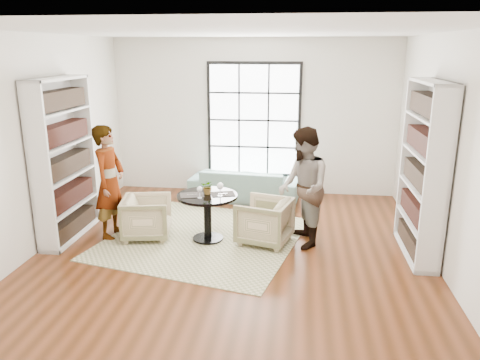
# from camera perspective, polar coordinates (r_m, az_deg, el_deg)

# --- Properties ---
(ground) EXTENTS (6.00, 6.00, 0.00)m
(ground) POSITION_cam_1_polar(r_m,az_deg,el_deg) (6.72, -0.91, -8.79)
(ground) COLOR #5E2D16
(room_shell) EXTENTS (6.00, 6.01, 6.00)m
(room_shell) POSITION_cam_1_polar(r_m,az_deg,el_deg) (6.83, -0.31, 2.76)
(room_shell) COLOR silver
(room_shell) RESTS_ON ground
(rug) EXTENTS (3.28, 3.28, 0.01)m
(rug) POSITION_cam_1_polar(r_m,az_deg,el_deg) (7.21, -4.48, -7.04)
(rug) COLOR #B8B08A
(rug) RESTS_ON ground
(pedestal_table) EXTENTS (0.90, 0.90, 0.72)m
(pedestal_table) POSITION_cam_1_polar(r_m,az_deg,el_deg) (6.96, -3.99, -3.33)
(pedestal_table) COLOR black
(pedestal_table) RESTS_ON ground
(sofa) EXTENTS (2.11, 0.99, 0.60)m
(sofa) POSITION_cam_1_polar(r_m,az_deg,el_deg) (8.92, 0.55, -0.50)
(sofa) COLOR gray
(sofa) RESTS_ON ground
(armchair_left) EXTENTS (0.82, 0.81, 0.65)m
(armchair_left) POSITION_cam_1_polar(r_m,az_deg,el_deg) (7.25, -11.28, -4.49)
(armchair_left) COLOR tan
(armchair_left) RESTS_ON ground
(armchair_right) EXTENTS (0.90, 0.89, 0.67)m
(armchair_right) POSITION_cam_1_polar(r_m,az_deg,el_deg) (6.93, 2.98, -5.03)
(armchair_right) COLOR tan
(armchair_right) RESTS_ON ground
(person_left) EXTENTS (0.46, 0.66, 1.72)m
(person_left) POSITION_cam_1_polar(r_m,az_deg,el_deg) (7.28, -15.62, -0.24)
(person_left) COLOR gray
(person_left) RESTS_ON ground
(person_right) EXTENTS (0.84, 0.98, 1.74)m
(person_right) POSITION_cam_1_polar(r_m,az_deg,el_deg) (6.75, 7.71, -0.96)
(person_right) COLOR gray
(person_right) RESTS_ON ground
(placemat_left) EXTENTS (0.40, 0.35, 0.01)m
(placemat_left) POSITION_cam_1_polar(r_m,az_deg,el_deg) (6.89, -5.88, -1.85)
(placemat_left) COLOR black
(placemat_left) RESTS_ON pedestal_table
(placemat_right) EXTENTS (0.40, 0.35, 0.01)m
(placemat_right) POSITION_cam_1_polar(r_m,az_deg,el_deg) (6.91, -2.10, -1.72)
(placemat_right) COLOR black
(placemat_right) RESTS_ON pedestal_table
(cutlery_left) EXTENTS (0.20, 0.25, 0.01)m
(cutlery_left) POSITION_cam_1_polar(r_m,az_deg,el_deg) (6.88, -5.88, -1.79)
(cutlery_left) COLOR silver
(cutlery_left) RESTS_ON placemat_left
(cutlery_right) EXTENTS (0.20, 0.25, 0.01)m
(cutlery_right) POSITION_cam_1_polar(r_m,az_deg,el_deg) (6.91, -2.10, -1.66)
(cutlery_right) COLOR silver
(cutlery_right) RESTS_ON placemat_right
(wine_glass_left) EXTENTS (0.08, 0.08, 0.18)m
(wine_glass_left) POSITION_cam_1_polar(r_m,az_deg,el_deg) (6.71, -4.94, -1.18)
(wine_glass_left) COLOR silver
(wine_glass_left) RESTS_ON pedestal_table
(wine_glass_right) EXTENTS (0.10, 0.10, 0.21)m
(wine_glass_right) POSITION_cam_1_polar(r_m,az_deg,el_deg) (6.77, -2.45, -0.79)
(wine_glass_right) COLOR silver
(wine_glass_right) RESTS_ON pedestal_table
(flower_centerpiece) EXTENTS (0.21, 0.19, 0.21)m
(flower_centerpiece) POSITION_cam_1_polar(r_m,az_deg,el_deg) (6.90, -3.92, -0.85)
(flower_centerpiece) COLOR gray
(flower_centerpiece) RESTS_ON pedestal_table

